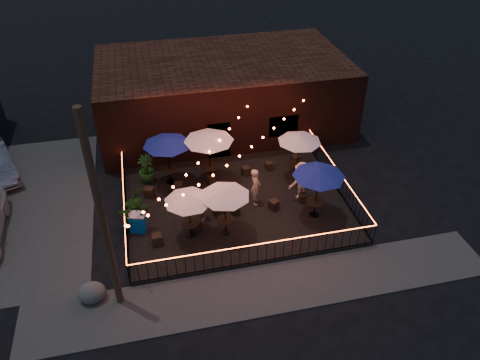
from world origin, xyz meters
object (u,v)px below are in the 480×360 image
object	(u,v)px
cafe_table_0	(188,198)
cooler	(138,222)
utility_pole	(102,219)
cafe_table_3	(209,138)
cafe_table_5	(300,139)
boulder	(92,293)
cafe_table_2	(225,193)
cafe_table_1	(167,142)
cafe_table_4	(319,173)

from	to	relation	value
cafe_table_0	cooler	size ratio (longest dim) A/B	2.75
utility_pole	cafe_table_0	size ratio (longest dim) A/B	3.16
cafe_table_3	cafe_table_5	bearing A→B (deg)	-8.34
boulder	cafe_table_3	bearing A→B (deg)	48.98
cafe_table_2	cafe_table_3	distance (m)	4.01
utility_pole	cafe_table_1	size ratio (longest dim) A/B	3.16
cafe_table_1	cafe_table_3	xyz separation A→B (m)	(1.94, -0.24, 0.10)
cafe_table_0	cafe_table_5	bearing A→B (deg)	29.03
cafe_table_2	cafe_table_5	distance (m)	5.49
cafe_table_4	cafe_table_5	xyz separation A→B (m)	(0.20, 3.11, -0.15)
cafe_table_0	boulder	size ratio (longest dim) A/B	2.65
cafe_table_2	cafe_table_0	bearing A→B (deg)	175.12
utility_pole	cafe_table_1	bearing A→B (deg)	69.21
cafe_table_2	boulder	distance (m)	6.30
cafe_table_0	cafe_table_1	size ratio (longest dim) A/B	1.00
cafe_table_2	cooler	world-z (taller)	cafe_table_2
cafe_table_3	utility_pole	bearing A→B (deg)	-124.36
cafe_table_2	cafe_table_4	world-z (taller)	cafe_table_4
cafe_table_0	cooler	world-z (taller)	cafe_table_0
cooler	cafe_table_3	bearing A→B (deg)	56.90
cafe_table_5	cooler	size ratio (longest dim) A/B	2.78
cafe_table_0	cafe_table_5	world-z (taller)	cafe_table_5
utility_pole	cafe_table_4	world-z (taller)	utility_pole
cafe_table_1	cafe_table_5	world-z (taller)	cafe_table_1
cafe_table_4	cooler	xyz separation A→B (m)	(-7.77, 0.68, -1.82)
cooler	cafe_table_1	bearing A→B (deg)	79.42
cafe_table_3	boulder	bearing A→B (deg)	-131.02
cafe_table_0	cafe_table_4	distance (m)	5.63
cafe_table_0	cafe_table_4	xyz separation A→B (m)	(5.63, 0.13, 0.29)
cafe_table_4	cooler	world-z (taller)	cafe_table_4
cafe_table_5	cooler	distance (m)	8.50
cafe_table_5	boulder	size ratio (longest dim) A/B	2.68
cafe_table_2	utility_pole	bearing A→B (deg)	-149.33
cafe_table_5	cafe_table_1	bearing A→B (deg)	172.10
cooler	boulder	world-z (taller)	cooler
utility_pole	cafe_table_5	size ratio (longest dim) A/B	3.12
cafe_table_1	cooler	world-z (taller)	cafe_table_1
cafe_table_0	cafe_table_3	size ratio (longest dim) A/B	0.95
cafe_table_2	cafe_table_1	bearing A→B (deg)	114.34
cafe_table_0	cooler	distance (m)	2.76
cafe_table_2	cafe_table_3	world-z (taller)	cafe_table_3
cafe_table_3	cafe_table_2	bearing A→B (deg)	-90.43
cafe_table_1	cooler	xyz separation A→B (m)	(-1.73, -3.29, -1.85)
cafe_table_1	cafe_table_2	xyz separation A→B (m)	(1.91, -4.23, -0.21)
utility_pole	cooler	size ratio (longest dim) A/B	8.69
utility_pole	cafe_table_2	world-z (taller)	utility_pole
cafe_table_1	utility_pole	bearing A→B (deg)	-110.79
cafe_table_3	cafe_table_5	distance (m)	4.36
utility_pole	cafe_table_0	distance (m)	4.54
utility_pole	cafe_table_5	world-z (taller)	utility_pole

